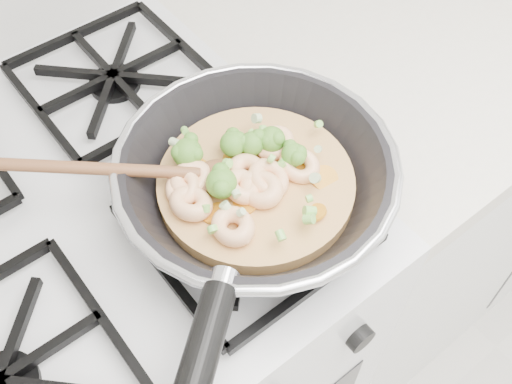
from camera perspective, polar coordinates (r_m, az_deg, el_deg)
stove at (r=1.14m, az=-11.58°, el=-14.37°), size 0.60×0.60×0.92m
counter_right at (r=1.44m, az=16.52°, el=4.44°), size 1.00×0.60×0.90m
skillet at (r=0.67m, az=-0.34°, el=1.09°), size 0.44×0.41×0.09m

